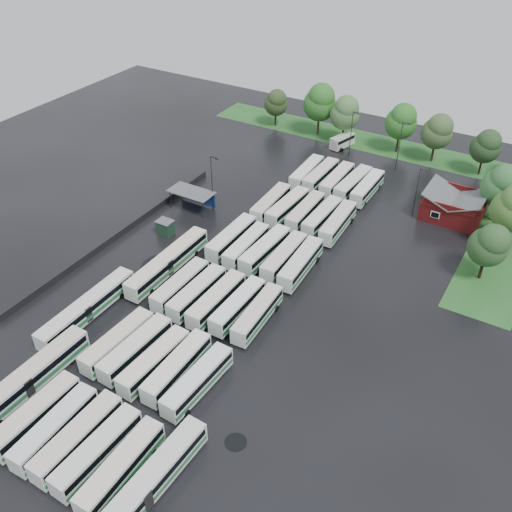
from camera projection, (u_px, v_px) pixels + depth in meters
The scene contains 59 objects.
ground at pixel (201, 308), 81.47m from camera, with size 160.00×160.00×0.00m, color black.
brick_building at pixel (453, 208), 100.13m from camera, with size 10.07×8.60×5.39m.
wash_shed at pixel (193, 193), 102.12m from camera, with size 8.20×4.20×3.58m.
utility_hut at pixel (165, 227), 96.14m from camera, with size 2.70×2.20×2.62m.
grass_strip_north at pixel (378, 144), 125.63m from camera, with size 80.00×10.00×0.01m, color #225820.
grass_strip_east at pixel (509, 233), 97.10m from camera, with size 10.00×50.00×0.01m, color #225820.
west_fence at pixel (120, 234), 95.86m from camera, with size 0.10×50.00×1.20m, color #2D2D30.
bus_r0c0 at pixel (36, 415), 64.13m from camera, with size 2.60×11.62×3.23m.
bus_r0c1 at pixel (55, 428), 62.73m from camera, with size 2.75×11.44×3.17m.
bus_r0c2 at pixel (78, 438), 61.65m from camera, with size 2.59×11.79×3.28m.
bus_r0c3 at pixel (98, 451), 60.36m from camera, with size 2.75×11.48×3.18m.
bus_r0c4 at pixel (121, 467), 58.75m from camera, with size 2.64×11.60×3.22m.
bus_r1c0 at pixel (118, 342), 73.53m from camera, with size 2.85×11.55×3.19m.
bus_r1c1 at pixel (136, 349), 72.49m from camera, with size 2.89×11.63×3.21m.
bus_r1c2 at pixel (154, 362), 70.78m from camera, with size 2.83×11.39×3.15m.
bus_r1c3 at pixel (177, 367), 69.96m from camera, with size 2.62×11.56×3.21m.
bus_r1c4 at pixel (198, 381), 68.20m from camera, with size 2.85×11.45×3.16m.
bus_r2c0 at pixel (180, 285), 82.98m from camera, with size 2.46×11.22×3.12m.
bus_r2c1 at pixel (197, 293), 81.58m from camera, with size 2.62×11.38×3.16m.
bus_r2c2 at pixel (216, 300), 80.24m from camera, with size 2.59×11.58×3.21m.
bus_r2c3 at pixel (238, 306), 79.31m from camera, with size 2.52×11.23×3.12m.
bus_r2c4 at pixel (257, 314), 77.96m from camera, with size 2.89×11.22×3.09m.
bus_r3c0 at pixel (231, 238), 92.77m from camera, with size 2.52×11.76×3.27m.
bus_r3c1 at pixel (246, 246), 91.08m from camera, with size 2.56×11.16×3.10m.
bus_r3c2 at pixel (265, 250), 90.05m from camera, with size 2.96×11.86×3.28m.
bus_r3c3 at pixel (284, 257), 88.61m from camera, with size 2.71×11.60×3.22m.
bus_r3c4 at pixel (301, 263), 87.11m from camera, with size 3.07×11.90×3.28m.
bus_r4c0 at pixel (271, 203), 101.78m from camera, with size 2.83×11.48×3.17m.
bus_r4c1 at pixel (287, 207), 100.67m from camera, with size 2.90×11.63×3.21m.
bus_r4c2 at pixel (305, 212), 99.48m from camera, with size 2.62×11.35×3.15m.
bus_r4c3 at pixel (322, 217), 98.13m from camera, with size 2.60×11.28×3.13m.
bus_r4c4 at pixel (338, 223), 96.51m from camera, with size 2.96×11.67×3.22m.
bus_r5c0 at pixel (307, 172), 111.23m from camera, with size 2.85×11.49×3.18m.
bus_r5c1 at pixel (321, 175), 110.21m from camera, with size 2.54×11.46×3.18m.
bus_r5c2 at pixel (337, 180), 108.71m from camera, with size 2.55×11.47×3.19m.
bus_r5c3 at pixel (353, 184), 107.48m from camera, with size 3.08×11.85×3.27m.
bus_r5c4 at pixel (367, 188), 106.26m from camera, with size 2.47×11.43×3.18m.
artic_bus_west_a at pixel (28, 379), 68.34m from camera, with size 2.63×17.54×3.25m.
artic_bus_west_b at pixel (168, 262), 87.31m from camera, with size 2.55×17.63×3.27m.
artic_bus_west_c at pixel (87, 308), 78.87m from camera, with size 2.48×16.97×3.15m.
artic_bus_east at pixel (145, 488), 56.82m from camera, with size 2.99×17.52×3.24m.
minibus at pixel (342, 141), 123.62m from camera, with size 3.75×6.43×2.65m.
tree_north_0 at pixel (276, 102), 130.36m from camera, with size 5.37×5.37×8.89m.
tree_north_1 at pixel (320, 102), 125.09m from camera, with size 7.28×7.28×12.05m.
tree_north_2 at pixel (345, 112), 122.41m from camera, with size 6.50×6.50×10.76m.
tree_north_3 at pixel (402, 121), 118.30m from camera, with size 6.63×6.63×10.98m.
tree_north_4 at pixel (438, 131), 114.86m from camera, with size 6.36×6.36×10.54m.
tree_north_5 at pixel (486, 146), 110.49m from camera, with size 5.86×5.86×9.70m.
tree_east_0 at pixel (490, 245), 83.28m from camera, with size 5.94×5.94×9.83m.
tree_east_2 at pixel (502, 185), 96.18m from camera, with size 6.63×6.63×10.98m.
lamp_post_ne at pixel (418, 189), 98.61m from camera, with size 1.43×0.28×9.31m.
lamp_post_nw at pixel (212, 179), 99.75m from camera, with size 1.64×0.32×10.65m.
lamp_post_back_w at pixel (352, 131), 117.29m from camera, with size 1.54×0.30×9.97m.
lamp_post_back_e at pixel (400, 143), 111.95m from camera, with size 1.61×0.31×10.49m.
puddle_0 at pixel (85, 405), 67.42m from camera, with size 5.33×5.33×0.01m, color black.
puddle_1 at pixel (143, 455), 61.93m from camera, with size 3.51×3.51×0.01m, color black.
puddle_2 at pixel (165, 268), 89.19m from camera, with size 8.07×8.07×0.01m, color black.
puddle_3 at pixel (225, 337), 76.77m from camera, with size 3.75×3.75×0.01m, color black.
puddle_4 at pixel (236, 442), 63.29m from camera, with size 2.57×2.57×0.01m, color black.
Camera 1 is at (38.23, -48.75, 54.01)m, focal length 40.00 mm.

